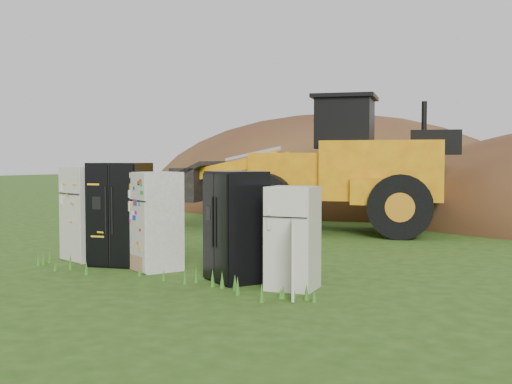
% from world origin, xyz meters
% --- Properties ---
extents(ground, '(120.00, 120.00, 0.00)m').
position_xyz_m(ground, '(0.00, 0.00, 0.00)').
color(ground, '#234412').
rests_on(ground, ground).
extents(fridge_leftmost, '(0.94, 0.91, 1.83)m').
position_xyz_m(fridge_leftmost, '(-2.42, 0.03, 0.91)').
color(fridge_leftmost, beige).
rests_on(fridge_leftmost, ground).
extents(fridge_black_side, '(1.21, 1.08, 1.91)m').
position_xyz_m(fridge_black_side, '(-1.45, -0.03, 0.95)').
color(fridge_black_side, black).
rests_on(fridge_black_side, ground).
extents(fridge_sticker, '(0.98, 0.95, 1.75)m').
position_xyz_m(fridge_sticker, '(-0.53, -0.03, 0.87)').
color(fridge_sticker, silver).
rests_on(fridge_sticker, ground).
extents(fridge_black_right, '(1.12, 1.05, 1.78)m').
position_xyz_m(fridge_black_right, '(1.27, -0.03, 0.89)').
color(fridge_black_right, black).
rests_on(fridge_black_right, ground).
extents(fridge_open_door, '(0.84, 0.80, 1.56)m').
position_xyz_m(fridge_open_door, '(2.34, -0.03, 0.78)').
color(fridge_open_door, beige).
rests_on(fridge_open_door, ground).
extents(wheel_loader, '(8.19, 5.51, 3.68)m').
position_xyz_m(wheel_loader, '(-1.47, 6.95, 1.84)').
color(wheel_loader, '#E29F0F').
rests_on(wheel_loader, ground).
extents(dirt_mound_left, '(16.93, 12.70, 7.65)m').
position_xyz_m(dirt_mound_left, '(-5.57, 15.35, 0.00)').
color(dirt_mound_left, '#422315').
rests_on(dirt_mound_left, ground).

